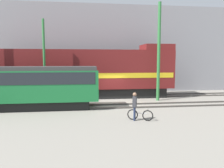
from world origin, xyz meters
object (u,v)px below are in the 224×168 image
object	(u,v)px
streetcar	(22,85)
utility_pole_center	(44,62)
person	(135,103)
utility_pole_right	(159,52)
bicycle	(140,115)
freight_locomotive	(84,73)

from	to	relation	value
streetcar	utility_pole_center	bearing A→B (deg)	62.68
person	utility_pole_right	distance (m)	8.52
utility_pole_right	utility_pole_center	bearing A→B (deg)	-180.00
streetcar	person	size ratio (longest dim) A/B	6.48
streetcar	bicycle	world-z (taller)	streetcar
freight_locomotive	bicycle	world-z (taller)	freight_locomotive
person	utility_pole_center	xyz separation A→B (m)	(-6.64, 6.74, 2.62)
freight_locomotive	bicycle	size ratio (longest dim) A/B	11.86
streetcar	person	bearing A→B (deg)	-28.26
freight_locomotive	utility_pole_center	distance (m)	4.46
streetcar	utility_pole_center	xyz separation A→B (m)	(1.28, 2.48, 1.81)
bicycle	utility_pole_center	bearing A→B (deg)	136.06
streetcar	bicycle	size ratio (longest dim) A/B	7.51
bicycle	utility_pole_center	xyz separation A→B (m)	(-7.00, 6.74, 3.37)
freight_locomotive	utility_pole_right	xyz separation A→B (m)	(6.98, -2.48, 2.04)
freight_locomotive	person	distance (m)	9.83
freight_locomotive	streetcar	distance (m)	6.93
freight_locomotive	utility_pole_right	distance (m)	7.68
bicycle	streetcar	bearing A→B (deg)	152.74
freight_locomotive	bicycle	bearing A→B (deg)	-69.35
streetcar	bicycle	distance (m)	9.44
bicycle	person	world-z (taller)	person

